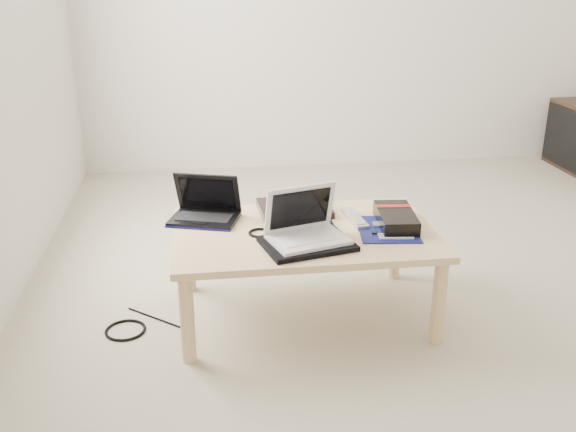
{
  "coord_description": "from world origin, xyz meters",
  "views": [
    {
      "loc": [
        -1.12,
        -2.78,
        1.43
      ],
      "look_at": [
        -0.78,
        -0.3,
        0.47
      ],
      "focal_mm": 40.0,
      "sensor_mm": 36.0,
      "label": 1
    }
  ],
  "objects": [
    {
      "name": "ground",
      "position": [
        0.0,
        0.0,
        0.0
      ],
      "size": [
        4.0,
        4.0,
        0.0
      ],
      "primitive_type": "plane",
      "color": "#C1B69C",
      "rests_on": "ground"
    },
    {
      "name": "coffee_table",
      "position": [
        -0.71,
        -0.3,
        0.35
      ],
      "size": [
        1.1,
        0.7,
        0.4
      ],
      "color": "#E1BD87",
      "rests_on": "ground"
    },
    {
      "name": "book",
      "position": [
        -0.72,
        -0.07,
        0.42
      ],
      "size": [
        0.33,
        0.28,
        0.03
      ],
      "color": "black",
      "rests_on": "coffee_table"
    },
    {
      "name": "netbook",
      "position": [
        -1.13,
        -0.11,
        0.44
      ],
      "size": [
        0.34,
        0.29,
        0.2
      ],
      "color": "black",
      "rests_on": "coffee_table"
    },
    {
      "name": "tablet",
      "position": [
        -0.72,
        -0.32,
        0.41
      ],
      "size": [
        0.27,
        0.21,
        0.01
      ],
      "color": "black",
      "rests_on": "coffee_table"
    },
    {
      "name": "remote",
      "position": [
        -0.48,
        -0.22,
        0.41
      ],
      "size": [
        0.08,
        0.24,
        0.02
      ],
      "color": "silver",
      "rests_on": "coffee_table"
    },
    {
      "name": "neoprene_sleeve",
      "position": [
        -0.73,
        -0.46,
        0.41
      ],
      "size": [
        0.39,
        0.33,
        0.02
      ],
      "primitive_type": "cube",
      "rotation": [
        0.0,
        0.0,
        0.23
      ],
      "color": "black",
      "rests_on": "coffee_table"
    },
    {
      "name": "white_laptop",
      "position": [
        -0.73,
        -0.43,
        0.46
      ],
      "size": [
        0.35,
        0.29,
        0.21
      ],
      "color": "silver",
      "rests_on": "neoprene_sleeve"
    },
    {
      "name": "motherboard",
      "position": [
        -0.36,
        -0.34,
        0.4
      ],
      "size": [
        0.28,
        0.33,
        0.01
      ],
      "color": "#0C144F",
      "rests_on": "coffee_table"
    },
    {
      "name": "gpu_box",
      "position": [
        -0.31,
        -0.29,
        0.43
      ],
      "size": [
        0.18,
        0.31,
        0.07
      ],
      "color": "black",
      "rests_on": "coffee_table"
    },
    {
      "name": "cable_coil",
      "position": [
        -0.9,
        -0.31,
        0.41
      ],
      "size": [
        0.12,
        0.12,
        0.01
      ],
      "primitive_type": "torus",
      "rotation": [
        0.0,
        0.0,
        -0.3
      ],
      "color": "black",
      "rests_on": "coffee_table"
    },
    {
      "name": "floor_cable_coil",
      "position": [
        -1.48,
        -0.35,
        0.01
      ],
      "size": [
        0.23,
        0.23,
        0.01
      ],
      "primitive_type": "torus",
      "rotation": [
        0.0,
        0.0,
        0.43
      ],
      "color": "black",
      "rests_on": "ground"
    },
    {
      "name": "floor_cable_trail",
      "position": [
        -1.35,
        -0.27,
        0.0
      ],
      "size": [
        0.27,
        0.23,
        0.01
      ],
      "primitive_type": "cylinder",
      "rotation": [
        1.57,
        0.0,
        0.87
      ],
      "color": "black",
      "rests_on": "ground"
    }
  ]
}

